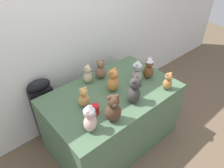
# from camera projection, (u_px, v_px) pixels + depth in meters

# --- Properties ---
(ground_plane) EXTENTS (10.00, 10.00, 0.00)m
(ground_plane) POSITION_uv_depth(u_px,v_px,m) (125.00, 149.00, 2.78)
(ground_plane) COLOR brown
(wall_back) EXTENTS (7.00, 0.08, 2.60)m
(wall_back) POSITION_uv_depth(u_px,v_px,m) (73.00, 31.00, 2.59)
(wall_back) COLOR white
(wall_back) RESTS_ON ground_plane
(display_table) EXTENTS (1.54, 0.96, 0.79)m
(display_table) POSITION_uv_depth(u_px,v_px,m) (112.00, 117.00, 2.70)
(display_table) COLOR #4C6B4C
(display_table) RESTS_ON ground_plane
(instrument_case) EXTENTS (0.29, 0.14, 0.92)m
(instrument_case) POSITION_uv_depth(u_px,v_px,m) (45.00, 109.00, 2.71)
(instrument_case) COLOR black
(instrument_case) RESTS_ON ground_plane
(teddy_bear_blush) EXTENTS (0.18, 0.18, 0.31)m
(teddy_bear_blush) POSITION_uv_depth(u_px,v_px,m) (90.00, 118.00, 1.92)
(teddy_bear_blush) COLOR beige
(teddy_bear_blush) RESTS_ON display_table
(teddy_bear_ash) EXTENTS (0.18, 0.17, 0.31)m
(teddy_bear_ash) POSITION_uv_depth(u_px,v_px,m) (137.00, 72.00, 2.53)
(teddy_bear_ash) COLOR gray
(teddy_bear_ash) RESTS_ON display_table
(teddy_bear_ginger) EXTENTS (0.18, 0.17, 0.29)m
(teddy_bear_ginger) POSITION_uv_depth(u_px,v_px,m) (113.00, 81.00, 2.41)
(teddy_bear_ginger) COLOR #D17F3D
(teddy_bear_ginger) RESTS_ON display_table
(teddy_bear_caramel) EXTENTS (0.13, 0.12, 0.22)m
(teddy_bear_caramel) POSITION_uv_depth(u_px,v_px,m) (168.00, 82.00, 2.45)
(teddy_bear_caramel) COLOR #B27A42
(teddy_bear_caramel) RESTS_ON display_table
(teddy_bear_honey) EXTENTS (0.14, 0.13, 0.24)m
(teddy_bear_honey) POSITION_uv_depth(u_px,v_px,m) (84.00, 98.00, 2.21)
(teddy_bear_honey) COLOR tan
(teddy_bear_honey) RESTS_ON display_table
(teddy_bear_cocoa) EXTENTS (0.20, 0.19, 0.32)m
(teddy_bear_cocoa) POSITION_uv_depth(u_px,v_px,m) (113.00, 109.00, 2.02)
(teddy_bear_cocoa) COLOR #4C3323
(teddy_bear_cocoa) RESTS_ON display_table
(teddy_bear_mocha) EXTENTS (0.18, 0.18, 0.27)m
(teddy_bear_mocha) POSITION_uv_depth(u_px,v_px,m) (101.00, 69.00, 2.61)
(teddy_bear_mocha) COLOR #7F6047
(teddy_bear_mocha) RESTS_ON display_table
(teddy_bear_charcoal) EXTENTS (0.21, 0.20, 0.31)m
(teddy_bear_charcoal) POSITION_uv_depth(u_px,v_px,m) (134.00, 91.00, 2.24)
(teddy_bear_charcoal) COLOR #383533
(teddy_bear_charcoal) RESTS_ON display_table
(teddy_bear_chestnut) EXTENTS (0.18, 0.17, 0.30)m
(teddy_bear_chestnut) POSITION_uv_depth(u_px,v_px,m) (149.00, 68.00, 2.61)
(teddy_bear_chestnut) COLOR brown
(teddy_bear_chestnut) RESTS_ON display_table
(teddy_bear_sand) EXTENTS (0.16, 0.15, 0.24)m
(teddy_bear_sand) POSITION_uv_depth(u_px,v_px,m) (88.00, 75.00, 2.55)
(teddy_bear_sand) COLOR #CCB78E
(teddy_bear_sand) RESTS_ON display_table
(party_cup_red) EXTENTS (0.08, 0.08, 0.11)m
(party_cup_red) POSITION_uv_depth(u_px,v_px,m) (95.00, 109.00, 2.15)
(party_cup_red) COLOR red
(party_cup_red) RESTS_ON display_table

